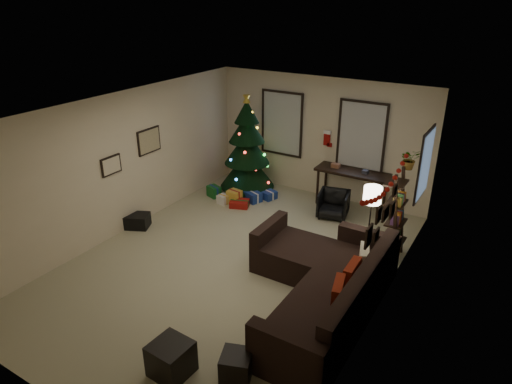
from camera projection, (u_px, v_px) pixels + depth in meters
floor at (233, 263)px, 7.96m from camera, size 7.00×7.00×0.00m
ceiling at (230, 110)px, 6.87m from camera, size 7.00×7.00×0.00m
wall_back at (320, 138)px, 10.15m from camera, size 5.00×0.00×5.00m
wall_front at (40, 310)px, 4.69m from camera, size 5.00×0.00×5.00m
wall_left at (122, 164)px, 8.61m from camera, size 0.00×7.00×7.00m
wall_right at (383, 231)px, 6.22m from camera, size 0.00×7.00×7.00m
window_back_left at (282, 123)px, 10.50m from camera, size 1.05×0.06×1.50m
window_back_right at (362, 136)px, 9.59m from camera, size 1.05×0.06×1.50m
window_right_wall at (426, 164)px, 8.17m from camera, size 0.06×0.90×1.30m
christmas_tree at (247, 151)px, 10.45m from camera, size 1.26×1.26×2.35m
presents at (240, 197)px, 10.23m from camera, size 1.43×1.01×0.30m
sofa at (324, 287)px, 6.81m from camera, size 2.15×3.10×0.93m
pillow_red_a at (338, 297)px, 6.04m from camera, size 0.23×0.47×0.46m
pillow_red_b at (352, 278)px, 6.45m from camera, size 0.14×0.46×0.46m
pillow_cream at (364, 261)px, 6.85m from camera, size 0.27×0.47×0.45m
ottoman_near at (171, 359)px, 5.59m from camera, size 0.49×0.49×0.44m
ottoman_far at (236, 366)px, 5.55m from camera, size 0.47×0.47×0.35m
desk at (352, 175)px, 9.74m from camera, size 1.55×0.56×0.84m
desk_chair at (333, 204)px, 9.48m from camera, size 0.65×0.62×0.57m
bookshelf at (397, 217)px, 7.85m from camera, size 0.30×0.48×1.63m
potted_plant at (410, 156)px, 7.69m from camera, size 0.55×0.54×0.46m
floor_lamp at (372, 200)px, 7.52m from camera, size 0.30×0.30×1.42m
art_map at (149, 141)px, 9.07m from camera, size 0.04×0.60×0.50m
art_abstract at (111, 165)px, 8.36m from camera, size 0.04×0.45×0.35m
gallery at (382, 218)px, 6.09m from camera, size 0.03×1.25×0.54m
garland at (386, 184)px, 6.01m from camera, size 0.08×1.90×0.30m
stocking_left at (316, 134)px, 10.27m from camera, size 0.20×0.05×0.36m
stocking_right at (327, 138)px, 10.01m from camera, size 0.20×0.05×0.36m
storage_bin at (135, 221)px, 9.12m from camera, size 0.65×0.56×0.27m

